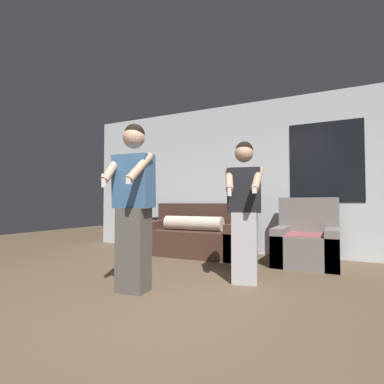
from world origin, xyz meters
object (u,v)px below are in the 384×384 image
at_px(couch, 197,236).
at_px(person_left, 133,204).
at_px(armchair, 307,243).
at_px(person_right, 244,210).
at_px(side_table, 142,222).

height_order(couch, person_left, person_left).
distance_m(couch, armchair, 1.80).
height_order(couch, person_right, person_right).
xyz_separation_m(side_table, person_left, (1.74, -2.57, 0.38)).
bearing_deg(person_left, person_right, 41.71).
bearing_deg(armchair, person_left, -123.20).
bearing_deg(person_right, armchair, 69.25).
xyz_separation_m(side_table, person_right, (2.66, -1.75, 0.31)).
xyz_separation_m(armchair, person_right, (-0.53, -1.39, 0.51)).
relative_size(couch, person_right, 1.19).
distance_m(couch, person_left, 2.39).
distance_m(couch, person_right, 2.01).
bearing_deg(side_table, couch, -11.34).
bearing_deg(person_right, couch, 130.93).
xyz_separation_m(couch, side_table, (-1.39, 0.28, 0.19)).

